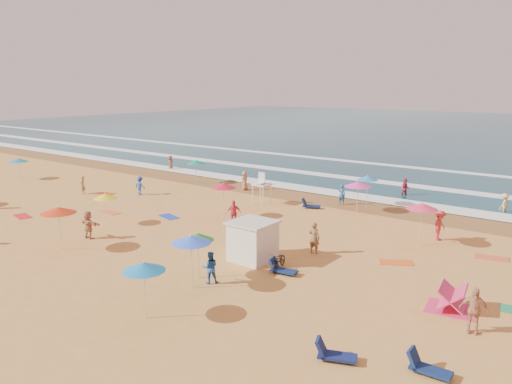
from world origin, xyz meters
The scene contains 13 objects.
ground centered at (0.00, 0.00, 0.00)m, with size 220.00×220.00×0.00m, color gold.
ocean centered at (0.00, 84.00, 0.00)m, with size 220.00×140.00×0.18m, color #0C4756.
wet_sand centered at (0.00, 12.50, 0.01)m, with size 220.00×220.00×0.00m, color olive.
surf_foam centered at (0.00, 21.32, 0.10)m, with size 200.00×18.70×0.05m.
cabana centered at (5.54, -2.15, 1.00)m, with size 2.00×2.00×2.00m, color white.
cabana_roof centered at (5.54, -2.15, 2.06)m, with size 2.20×2.20×0.12m, color silver.
bicycle centered at (7.44, -2.45, 0.45)m, with size 0.60×1.72×0.90m, color black.
lifeguard_stand centered at (-1.66, 8.28, 1.05)m, with size 1.20×1.20×2.10m, color white, non-canonical shape.
beach_umbrellas centered at (0.44, 1.36, 2.16)m, with size 56.04×24.20×0.78m.
loungers centered at (8.29, -2.61, 0.17)m, with size 51.10×26.36×0.34m.
towels centered at (3.14, -3.11, 0.01)m, with size 40.37×21.52×0.03m.
popup_tents centered at (17.09, 2.18, 0.60)m, with size 5.07×10.27×1.20m.
beachgoers centered at (1.21, 4.14, 0.80)m, with size 38.66×29.61×2.13m.
Camera 1 is at (20.92, -21.98, 9.10)m, focal length 35.00 mm.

